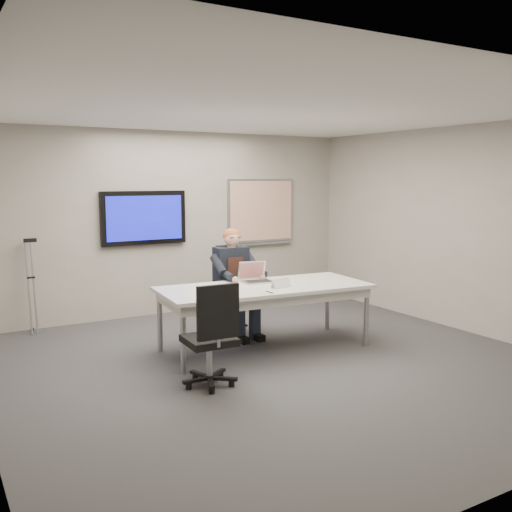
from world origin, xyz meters
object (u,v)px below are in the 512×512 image
office_chair_far (229,310)px  laptop (255,277)px  seated_person (238,293)px  office_chair_near (211,355)px  conference_table (265,293)px

office_chair_far → laptop: laptop is taller
seated_person → laptop: size_ratio=3.61×
seated_person → laptop: seated_person is taller
office_chair_near → laptop: 1.71m
seated_person → laptop: bearing=-82.8°
conference_table → office_chair_far: 1.03m
conference_table → office_chair_far: office_chair_far is taller
office_chair_near → laptop: office_chair_near is taller
office_chair_far → laptop: size_ratio=2.35×
conference_table → office_chair_near: bearing=-138.6°
conference_table → seated_person: size_ratio=1.85×
office_chair_near → seated_person: (1.14, 1.54, 0.24)m
office_chair_far → office_chair_near: (-1.15, -1.79, 0.05)m
conference_table → office_chair_far: size_ratio=2.84×
conference_table → seated_person: seated_person is taller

